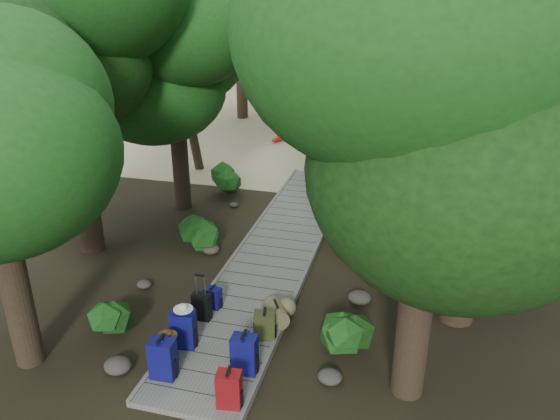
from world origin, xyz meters
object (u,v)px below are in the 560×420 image
(backpack_left_a, at_px, (163,357))
(duffel_right_khaki, at_px, (276,313))
(backpack_right_a, at_px, (229,388))
(backpack_left_d, at_px, (213,297))
(backpack_left_c, at_px, (183,327))
(suitcase_on_boardwalk, at_px, (202,307))
(kayak, at_px, (282,135))
(backpack_right_b, at_px, (244,352))
(backpack_left_b, at_px, (166,348))
(sun_lounger, at_px, (427,152))
(lone_suitcase_on_sand, at_px, (333,159))
(backpack_right_c, at_px, (248,347))
(backpack_right_d, at_px, (265,324))

(backpack_left_a, relative_size, duffel_right_khaki, 1.31)
(backpack_right_a, bearing_deg, backpack_left_d, 109.28)
(backpack_left_c, xyz_separation_m, suitcase_on_boardwalk, (-0.01, 0.90, -0.13))
(backpack_right_a, bearing_deg, kayak, 94.44)
(backpack_right_b, xyz_separation_m, kayak, (-3.19, 14.79, -0.32))
(backpack_right_a, bearing_deg, backpack_left_b, 146.47)
(kayak, height_order, sun_lounger, sun_lounger)
(backpack_right_b, bearing_deg, kayak, 99.79)
(suitcase_on_boardwalk, distance_m, lone_suitcase_on_sand, 10.34)
(backpack_left_a, xyz_separation_m, backpack_left_b, (-0.11, 0.36, -0.10))
(backpack_right_b, relative_size, suitcase_on_boardwalk, 1.39)
(backpack_left_d, height_order, backpack_right_b, backpack_right_b)
(sun_lounger, bearing_deg, backpack_right_c, -120.87)
(backpack_right_d, bearing_deg, backpack_left_a, -143.94)
(backpack_left_c, xyz_separation_m, lone_suitcase_on_sand, (0.91, 11.20, -0.16))
(backpack_left_b, xyz_separation_m, sun_lounger, (4.35, 13.60, -0.09))
(lone_suitcase_on_sand, bearing_deg, backpack_right_d, -100.38)
(backpack_left_a, relative_size, backpack_left_b, 1.34)
(lone_suitcase_on_sand, bearing_deg, duffel_right_khaki, -99.77)
(backpack_left_d, bearing_deg, duffel_right_khaki, 2.07)
(backpack_left_c, relative_size, kayak, 0.24)
(sun_lounger, bearing_deg, backpack_right_a, -119.70)
(backpack_left_c, height_order, backpack_left_d, backpack_left_c)
(backpack_right_b, relative_size, sun_lounger, 0.41)
(backpack_left_b, xyz_separation_m, kayak, (-1.75, 14.92, -0.23))
(backpack_left_a, bearing_deg, suitcase_on_boardwalk, 88.17)
(backpack_left_c, height_order, lone_suitcase_on_sand, backpack_left_c)
(backpack_right_c, distance_m, sun_lounger, 13.49)
(lone_suitcase_on_sand, distance_m, kayak, 4.23)
(backpack_right_d, height_order, duffel_right_khaki, backpack_right_d)
(duffel_right_khaki, bearing_deg, backpack_left_d, 143.67)
(backpack_left_c, height_order, backpack_right_d, backpack_left_c)
(backpack_right_d, xyz_separation_m, duffel_right_khaki, (0.08, 0.54, -0.10))
(backpack_left_d, xyz_separation_m, suitcase_on_boardwalk, (-0.07, -0.46, 0.04))
(backpack_left_b, relative_size, backpack_right_b, 0.76)
(backpack_right_c, bearing_deg, suitcase_on_boardwalk, 133.20)
(backpack_left_c, relative_size, sun_lounger, 0.42)
(backpack_left_a, bearing_deg, sun_lounger, 70.65)
(backpack_right_b, bearing_deg, backpack_left_b, -177.11)
(suitcase_on_boardwalk, height_order, kayak, suitcase_on_boardwalk)
(backpack_left_d, bearing_deg, backpack_right_b, -44.34)
(lone_suitcase_on_sand, bearing_deg, backpack_left_a, -107.32)
(backpack_right_d, height_order, sun_lounger, backpack_right_d)
(backpack_right_c, bearing_deg, backpack_left_a, -158.18)
(backpack_right_b, bearing_deg, suitcase_on_boardwalk, 133.54)
(kayak, bearing_deg, backpack_left_a, -70.24)
(backpack_left_b, bearing_deg, duffel_right_khaki, 47.28)
(backpack_left_a, bearing_deg, lone_suitcase_on_sand, 83.29)
(backpack_right_c, xyz_separation_m, backpack_right_d, (0.09, 0.74, 0.02))
(lone_suitcase_on_sand, bearing_deg, backpack_right_a, -100.99)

